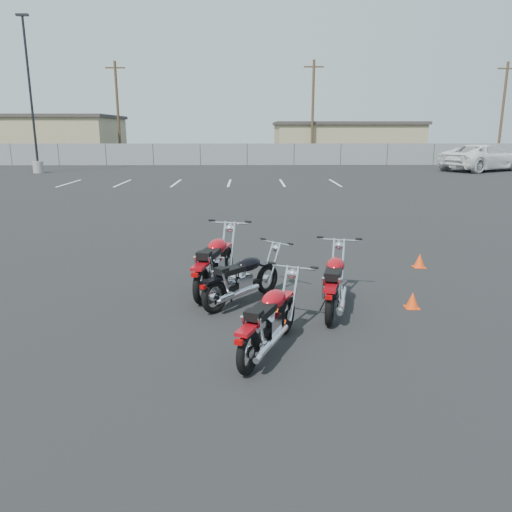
{
  "coord_description": "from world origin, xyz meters",
  "views": [
    {
      "loc": [
        0.06,
        -8.31,
        2.9
      ],
      "look_at": [
        0.2,
        0.6,
        0.65
      ],
      "focal_mm": 35.0,
      "sensor_mm": 36.0,
      "label": 1
    }
  ],
  "objects_px": {
    "motorcycle_rear_red": "(269,320)",
    "white_van": "(484,150)",
    "motorcycle_third_red": "(334,283)",
    "motorcycle_second_black": "(242,279)",
    "motorcycle_front_red": "(215,263)"
  },
  "relations": [
    {
      "from": "motorcycle_front_red",
      "to": "motorcycle_rear_red",
      "type": "bearing_deg",
      "value": -71.65
    },
    {
      "from": "motorcycle_front_red",
      "to": "white_van",
      "type": "xyz_separation_m",
      "value": [
        17.82,
        27.88,
        0.98
      ]
    },
    {
      "from": "motorcycle_second_black",
      "to": "white_van",
      "type": "relative_size",
      "value": 0.21
    },
    {
      "from": "white_van",
      "to": "motorcycle_rear_red",
      "type": "bearing_deg",
      "value": 121.41
    },
    {
      "from": "motorcycle_rear_red",
      "to": "white_van",
      "type": "bearing_deg",
      "value": 61.04
    },
    {
      "from": "motorcycle_rear_red",
      "to": "white_van",
      "type": "distance_m",
      "value": 34.96
    },
    {
      "from": "motorcycle_front_red",
      "to": "motorcycle_second_black",
      "type": "distance_m",
      "value": 0.9
    },
    {
      "from": "motorcycle_second_black",
      "to": "motorcycle_third_red",
      "type": "bearing_deg",
      "value": -13.52
    },
    {
      "from": "motorcycle_second_black",
      "to": "white_van",
      "type": "bearing_deg",
      "value": 58.84
    },
    {
      "from": "motorcycle_third_red",
      "to": "motorcycle_rear_red",
      "type": "bearing_deg",
      "value": -125.44
    },
    {
      "from": "motorcycle_second_black",
      "to": "white_van",
      "type": "height_order",
      "value": "white_van"
    },
    {
      "from": "motorcycle_second_black",
      "to": "motorcycle_third_red",
      "type": "distance_m",
      "value": 1.56
    },
    {
      "from": "motorcycle_third_red",
      "to": "white_van",
      "type": "height_order",
      "value": "white_van"
    },
    {
      "from": "motorcycle_third_red",
      "to": "motorcycle_rear_red",
      "type": "height_order",
      "value": "motorcycle_third_red"
    },
    {
      "from": "motorcycle_third_red",
      "to": "motorcycle_rear_red",
      "type": "xyz_separation_m",
      "value": [
        -1.14,
        -1.6,
        -0.02
      ]
    }
  ]
}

